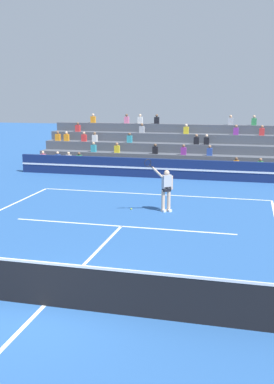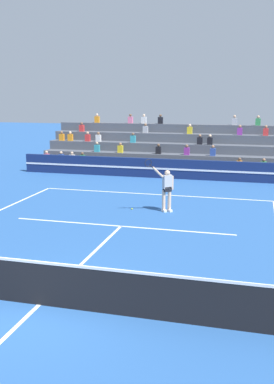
# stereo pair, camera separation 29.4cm
# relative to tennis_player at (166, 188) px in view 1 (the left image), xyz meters

# --- Properties ---
(ground_plane) EXTENTS (120.00, 120.00, 0.00)m
(ground_plane) POSITION_rel_tennis_player_xyz_m (-1.18, -8.89, -0.98)
(ground_plane) COLOR #285699
(court_lines) EXTENTS (11.10, 23.90, 0.01)m
(court_lines) POSITION_rel_tennis_player_xyz_m (-1.18, -8.89, -0.98)
(court_lines) COLOR white
(court_lines) RESTS_ON ground
(tennis_net) EXTENTS (12.00, 0.10, 1.10)m
(tennis_net) POSITION_rel_tennis_player_xyz_m (-1.18, -8.89, -0.44)
(tennis_net) COLOR slate
(tennis_net) RESTS_ON ground
(sponsor_banner_wall) EXTENTS (18.00, 0.26, 1.10)m
(sponsor_banner_wall) POSITION_rel_tennis_player_xyz_m (-1.18, 7.33, -0.43)
(sponsor_banner_wall) COLOR navy
(sponsor_banner_wall) RESTS_ON ground
(bleacher_stand) EXTENTS (17.48, 4.75, 3.38)m
(bleacher_stand) POSITION_rel_tennis_player_xyz_m (-1.18, 11.13, 0.04)
(bleacher_stand) COLOR #4C515B
(bleacher_stand) RESTS_ON ground
(tennis_player) EXTENTS (1.08, 0.91, 2.28)m
(tennis_player) POSITION_rel_tennis_player_xyz_m (0.00, 0.00, 0.00)
(tennis_player) COLOR beige
(tennis_player) RESTS_ON ground
(tennis_ball) EXTENTS (0.07, 0.07, 0.07)m
(tennis_ball) POSITION_rel_tennis_player_xyz_m (-1.43, -0.06, -0.95)
(tennis_ball) COLOR #C6DB33
(tennis_ball) RESTS_ON ground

